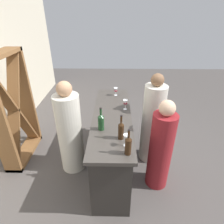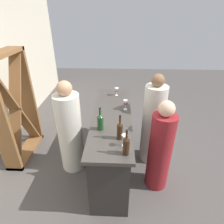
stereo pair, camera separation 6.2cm
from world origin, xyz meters
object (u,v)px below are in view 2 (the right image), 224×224
wine_glass_near_left (126,103)px  person_left_guest (153,124)px  wine_rack (15,109)px  person_server_behind (70,132)px  person_center_guest (160,150)px  wine_bottle_second_left_amber_brown (120,130)px  wine_bottle_center_olive_green (100,121)px  wine_bottle_leftmost_amber_brown (126,145)px  wine_glass_near_right (117,90)px  wine_glass_near_center (125,138)px

wine_glass_near_left → person_left_guest: person_left_guest is taller
wine_rack → person_server_behind: bearing=-107.0°
wine_rack → person_center_guest: size_ratio=1.31×
wine_bottle_second_left_amber_brown → wine_bottle_center_olive_green: 0.32m
wine_bottle_leftmost_amber_brown → person_server_behind: size_ratio=0.21×
person_server_behind → wine_glass_near_left: bearing=6.9°
wine_glass_near_left → person_center_guest: (-0.58, -0.49, -0.45)m
wine_bottle_second_left_amber_brown → person_center_guest: size_ratio=0.23×
person_server_behind → person_left_guest: bearing=1.3°
wine_glass_near_right → person_center_guest: (-1.14, -0.64, -0.43)m
wine_bottle_leftmost_amber_brown → person_center_guest: 0.83m
wine_bottle_second_left_amber_brown → wine_glass_near_right: bearing=2.8°
wine_rack → wine_bottle_center_olive_green: (-0.63, -1.51, 0.18)m
wine_bottle_leftmost_amber_brown → wine_glass_near_center: wine_bottle_leftmost_amber_brown is taller
wine_glass_near_left → wine_glass_near_center: 0.91m
wine_glass_near_left → person_center_guest: person_center_guest is taller
person_server_behind → wine_rack: bearing=153.7°
person_left_guest → wine_bottle_leftmost_amber_brown: bearing=84.4°
wine_bottle_center_olive_green → person_center_guest: size_ratio=0.23×
wine_bottle_leftmost_amber_brown → wine_glass_near_left: bearing=-1.0°
wine_bottle_second_left_amber_brown → person_server_behind: person_server_behind is taller
wine_bottle_leftmost_amber_brown → person_center_guest: size_ratio=0.23×
wine_rack → wine_glass_near_left: (-0.05, -1.86, 0.18)m
wine_rack → person_server_behind: size_ratio=1.20×
wine_rack → wine_glass_near_center: 2.07m
person_left_guest → wine_bottle_second_left_amber_brown: bearing=73.3°
wine_glass_near_left → person_server_behind: person_server_behind is taller
wine_glass_near_left → wine_bottle_second_left_amber_brown: bearing=173.4°
wine_bottle_center_olive_green → person_left_guest: 1.07m
wine_glass_near_right → person_center_guest: size_ratio=0.10×
wine_bottle_center_olive_green → person_center_guest: person_center_guest is taller
person_server_behind → wine_glass_near_center: bearing=-47.3°
wine_glass_near_left → person_server_behind: (-0.25, 0.88, -0.40)m
wine_bottle_center_olive_green → wine_glass_near_left: wine_bottle_center_olive_green is taller
wine_bottle_leftmost_amber_brown → person_left_guest: (1.05, -0.48, -0.38)m
person_center_guest → wine_rack: bearing=-26.5°
person_server_behind → person_center_guest: bearing=-22.8°
wine_glass_near_center → wine_bottle_center_olive_green: bearing=43.5°
person_center_guest → wine_bottle_center_olive_green: bearing=-11.7°
wine_rack → person_server_behind: 1.05m
wine_glass_near_center → person_left_guest: bearing=-28.5°
wine_bottle_second_left_amber_brown → person_server_behind: size_ratio=0.21×
wine_glass_near_center → person_center_guest: size_ratio=0.11×
wine_glass_near_center → person_center_guest: bearing=-57.6°
wine_rack → person_left_guest: bearing=-91.3°
wine_rack → wine_bottle_center_olive_green: bearing=-112.6°
wine_bottle_leftmost_amber_brown → person_left_guest: 1.22m
wine_rack → wine_bottle_center_olive_green: 1.65m
wine_bottle_center_olive_green → wine_glass_near_center: bearing=-136.5°
wine_bottle_second_left_amber_brown → wine_glass_near_right: wine_bottle_second_left_amber_brown is taller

